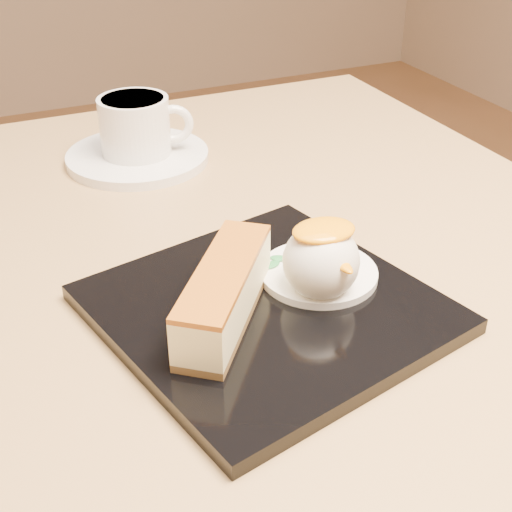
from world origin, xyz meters
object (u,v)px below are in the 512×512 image
cheesecake (224,293)px  saucer (138,157)px  table (183,418)px  dessert_plate (267,309)px  coffee_cup (136,125)px  ice_cream_scoop (321,261)px

cheesecake → saucer: cheesecake is taller
saucer → table: bearing=-99.4°
saucer → cheesecake: bearing=-95.0°
dessert_plate → saucer: 0.31m
table → cheesecake: 0.21m
table → coffee_cup: (0.04, 0.23, 0.20)m
table → ice_cream_scoop: size_ratio=14.30×
table → cheesecake: size_ratio=6.49×
table → dessert_plate: (0.05, -0.08, 0.16)m
dessert_plate → table: bearing=119.7°
table → cheesecake: (0.01, -0.09, 0.19)m
ice_cream_scoop → coffee_cup: coffee_cup is taller
ice_cream_scoop → saucer: bearing=98.7°
table → dessert_plate: 0.19m
cheesecake → saucer: bearing=33.2°
saucer → coffee_cup: size_ratio=1.56×
table → cheesecake: cheesecake is taller
cheesecake → saucer: (0.03, 0.31, -0.03)m
saucer → coffee_cup: bearing=-17.6°
table → coffee_cup: size_ratio=8.32×
dessert_plate → cheesecake: size_ratio=1.79×
coffee_cup → dessert_plate: bearing=-71.2°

